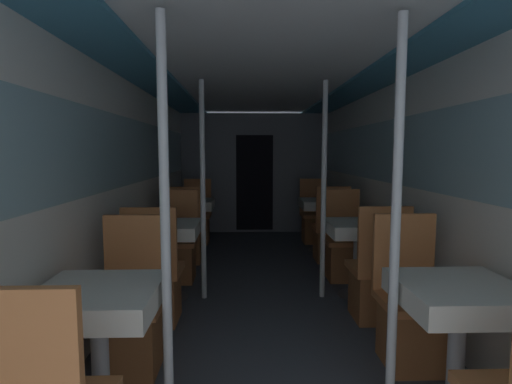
% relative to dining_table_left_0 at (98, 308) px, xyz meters
% --- Properties ---
extents(wall_left, '(0.05, 8.18, 2.06)m').
position_rel_dining_table_left_0_xyz_m(wall_left, '(-0.38, 2.06, 0.46)').
color(wall_left, silver).
rests_on(wall_left, ground_plane).
extents(wall_right, '(0.05, 8.18, 2.06)m').
position_rel_dining_table_left_0_xyz_m(wall_right, '(2.21, 2.06, 0.46)').
color(wall_right, silver).
rests_on(wall_right, ground_plane).
extents(ceiling_panel, '(2.58, 8.18, 0.07)m').
position_rel_dining_table_left_0_xyz_m(ceiling_panel, '(0.91, 2.06, 1.48)').
color(ceiling_panel, silver).
rests_on(ceiling_panel, wall_left).
extents(bulkhead_far, '(2.53, 0.09, 2.06)m').
position_rel_dining_table_left_0_xyz_m(bulkhead_far, '(0.91, 5.02, 0.40)').
color(bulkhead_far, slate).
rests_on(bulkhead_far, ground_plane).
extents(dining_table_left_0, '(0.60, 0.60, 0.73)m').
position_rel_dining_table_left_0_xyz_m(dining_table_left_0, '(0.00, 0.00, 0.00)').
color(dining_table_left_0, '#4C4C51').
rests_on(dining_table_left_0, ground_plane).
extents(chair_left_far_0, '(0.42, 0.42, 0.98)m').
position_rel_dining_table_left_0_xyz_m(chair_left_far_0, '(0.00, 0.55, -0.33)').
color(chair_left_far_0, '#9C5B31').
rests_on(chair_left_far_0, ground_plane).
extents(support_pole_left_0, '(0.05, 0.05, 2.06)m').
position_rel_dining_table_left_0_xyz_m(support_pole_left_0, '(0.34, 0.00, 0.41)').
color(support_pole_left_0, silver).
rests_on(support_pole_left_0, ground_plane).
extents(dining_table_left_1, '(0.60, 0.60, 0.73)m').
position_rel_dining_table_left_0_xyz_m(dining_table_left_1, '(0.00, 1.80, 0.00)').
color(dining_table_left_1, '#4C4C51').
rests_on(dining_table_left_1, ground_plane).
extents(chair_left_near_1, '(0.42, 0.42, 0.98)m').
position_rel_dining_table_left_0_xyz_m(chair_left_near_1, '(0.00, 1.25, -0.33)').
color(chair_left_near_1, '#9C5B31').
rests_on(chair_left_near_1, ground_plane).
extents(chair_left_far_1, '(0.42, 0.42, 0.98)m').
position_rel_dining_table_left_0_xyz_m(chair_left_far_1, '(0.00, 2.36, -0.33)').
color(chair_left_far_1, '#9C5B31').
rests_on(chair_left_far_1, ground_plane).
extents(support_pole_left_1, '(0.05, 0.05, 2.06)m').
position_rel_dining_table_left_0_xyz_m(support_pole_left_1, '(0.34, 1.80, 0.41)').
color(support_pole_left_1, silver).
rests_on(support_pole_left_1, ground_plane).
extents(dining_table_left_2, '(0.60, 0.60, 0.73)m').
position_rel_dining_table_left_0_xyz_m(dining_table_left_2, '(0.00, 3.61, 0.00)').
color(dining_table_left_2, '#4C4C51').
rests_on(dining_table_left_2, ground_plane).
extents(chair_left_near_2, '(0.42, 0.42, 0.98)m').
position_rel_dining_table_left_0_xyz_m(chair_left_near_2, '(0.00, 3.06, -0.33)').
color(chair_left_near_2, '#9C5B31').
rests_on(chair_left_near_2, ground_plane).
extents(chair_left_far_2, '(0.42, 0.42, 0.98)m').
position_rel_dining_table_left_0_xyz_m(chair_left_far_2, '(0.00, 4.16, -0.33)').
color(chair_left_far_2, '#9C5B31').
rests_on(chair_left_far_2, ground_plane).
extents(dining_table_right_0, '(0.60, 0.60, 0.73)m').
position_rel_dining_table_left_0_xyz_m(dining_table_right_0, '(1.83, 0.00, 0.00)').
color(dining_table_right_0, '#4C4C51').
rests_on(dining_table_right_0, ground_plane).
extents(chair_right_far_0, '(0.42, 0.42, 0.98)m').
position_rel_dining_table_left_0_xyz_m(chair_right_far_0, '(1.83, 0.55, -0.33)').
color(chair_right_far_0, '#9C5B31').
rests_on(chair_right_far_0, ground_plane).
extents(support_pole_right_0, '(0.05, 0.05, 2.06)m').
position_rel_dining_table_left_0_xyz_m(support_pole_right_0, '(1.49, 0.00, 0.41)').
color(support_pole_right_0, silver).
rests_on(support_pole_right_0, ground_plane).
extents(dining_table_right_1, '(0.60, 0.60, 0.73)m').
position_rel_dining_table_left_0_xyz_m(dining_table_right_1, '(1.83, 1.80, 0.00)').
color(dining_table_right_1, '#4C4C51').
rests_on(dining_table_right_1, ground_plane).
extents(chair_right_near_1, '(0.42, 0.42, 0.98)m').
position_rel_dining_table_left_0_xyz_m(chair_right_near_1, '(1.83, 1.25, -0.33)').
color(chair_right_near_1, '#9C5B31').
rests_on(chair_right_near_1, ground_plane).
extents(chair_right_far_1, '(0.42, 0.42, 0.98)m').
position_rel_dining_table_left_0_xyz_m(chair_right_far_1, '(1.83, 2.36, -0.33)').
color(chair_right_far_1, '#9C5B31').
rests_on(chair_right_far_1, ground_plane).
extents(support_pole_right_1, '(0.05, 0.05, 2.06)m').
position_rel_dining_table_left_0_xyz_m(support_pole_right_1, '(1.49, 1.80, 0.41)').
color(support_pole_right_1, silver).
rests_on(support_pole_right_1, ground_plane).
extents(dining_table_right_2, '(0.60, 0.60, 0.73)m').
position_rel_dining_table_left_0_xyz_m(dining_table_right_2, '(1.83, 3.61, 0.00)').
color(dining_table_right_2, '#4C4C51').
rests_on(dining_table_right_2, ground_plane).
extents(chair_right_near_2, '(0.42, 0.42, 0.98)m').
position_rel_dining_table_left_0_xyz_m(chair_right_near_2, '(1.83, 3.06, -0.33)').
color(chair_right_near_2, '#9C5B31').
rests_on(chair_right_near_2, ground_plane).
extents(chair_right_far_2, '(0.42, 0.42, 0.98)m').
position_rel_dining_table_left_0_xyz_m(chair_right_far_2, '(1.83, 4.16, -0.33)').
color(chair_right_far_2, '#9C5B31').
rests_on(chair_right_far_2, ground_plane).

